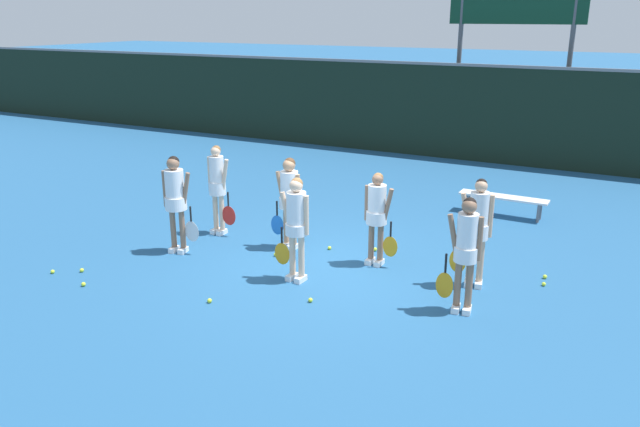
{
  "coord_description": "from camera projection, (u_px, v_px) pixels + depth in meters",
  "views": [
    {
      "loc": [
        4.59,
        -8.79,
        4.15
      ],
      "look_at": [
        -0.03,
        0.07,
        0.94
      ],
      "focal_mm": 35.0,
      "sensor_mm": 36.0,
      "label": 1
    }
  ],
  "objects": [
    {
      "name": "player_5",
      "position": [
        377.0,
        212.0,
        10.56
      ],
      "size": [
        0.63,
        0.36,
        1.63
      ],
      "rotation": [
        0.0,
        0.0,
        -0.02
      ],
      "color": "#8C664C",
      "rests_on": "ground_plane"
    },
    {
      "name": "tennis_ball_1",
      "position": [
        375.0,
        249.0,
        11.41
      ],
      "size": [
        0.07,
        0.07,
        0.07
      ],
      "primitive_type": "sphere",
      "color": "#CCE033",
      "rests_on": "ground_plane"
    },
    {
      "name": "tennis_ball_5",
      "position": [
        544.0,
        284.0,
        9.95
      ],
      "size": [
        0.06,
        0.06,
        0.06
      ],
      "primitive_type": "sphere",
      "color": "#CCE033",
      "rests_on": "ground_plane"
    },
    {
      "name": "tennis_ball_0",
      "position": [
        276.0,
        254.0,
        11.17
      ],
      "size": [
        0.07,
        0.07,
        0.07
      ],
      "primitive_type": "sphere",
      "color": "#CCE033",
      "rests_on": "ground_plane"
    },
    {
      "name": "player_6",
      "position": [
        478.0,
        225.0,
        9.67
      ],
      "size": [
        0.61,
        0.34,
        1.76
      ],
      "rotation": [
        0.0,
        0.0,
        0.19
      ],
      "color": "tan",
      "rests_on": "ground_plane"
    },
    {
      "name": "tennis_ball_9",
      "position": [
        545.0,
        277.0,
        10.23
      ],
      "size": [
        0.07,
        0.07,
        0.07
      ],
      "primitive_type": "sphere",
      "color": "#CCE033",
      "rests_on": "ground_plane"
    },
    {
      "name": "tennis_ball_3",
      "position": [
        83.0,
        284.0,
        9.94
      ],
      "size": [
        0.07,
        0.07,
        0.07
      ],
      "primitive_type": "sphere",
      "color": "#CCE033",
      "rests_on": "ground_plane"
    },
    {
      "name": "player_1",
      "position": [
        296.0,
        221.0,
        9.88
      ],
      "size": [
        0.64,
        0.36,
        1.72
      ],
      "rotation": [
        0.0,
        0.0,
        -0.07
      ],
      "color": "beige",
      "rests_on": "ground_plane"
    },
    {
      "name": "tennis_ball_6",
      "position": [
        330.0,
        248.0,
        11.49
      ],
      "size": [
        0.07,
        0.07,
        0.07
      ],
      "primitive_type": "sphere",
      "color": "#CCE033",
      "rests_on": "ground_plane"
    },
    {
      "name": "player_4",
      "position": [
        289.0,
        195.0,
        11.28
      ],
      "size": [
        0.65,
        0.38,
        1.71
      ],
      "rotation": [
        0.0,
        0.0,
        -0.14
      ],
      "color": "tan",
      "rests_on": "ground_plane"
    },
    {
      "name": "tennis_ball_8",
      "position": [
        53.0,
        272.0,
        10.43
      ],
      "size": [
        0.07,
        0.07,
        0.07
      ],
      "primitive_type": "sphere",
      "color": "#CCE033",
      "rests_on": "ground_plane"
    },
    {
      "name": "tennis_ball_7",
      "position": [
        310.0,
        300.0,
        9.39
      ],
      "size": [
        0.07,
        0.07,
        0.07
      ],
      "primitive_type": "sphere",
      "color": "#CCE033",
      "rests_on": "ground_plane"
    },
    {
      "name": "scoreboard",
      "position": [
        516.0,
        18.0,
        17.98
      ],
      "size": [
        3.87,
        0.15,
        5.12
      ],
      "color": "#515156",
      "rests_on": "ground_plane"
    },
    {
      "name": "player_2",
      "position": [
        466.0,
        246.0,
        8.81
      ],
      "size": [
        0.61,
        0.34,
        1.73
      ],
      "rotation": [
        0.0,
        0.0,
        0.14
      ],
      "color": "#8C664C",
      "rests_on": "ground_plane"
    },
    {
      "name": "tennis_ball_4",
      "position": [
        210.0,
        301.0,
        9.37
      ],
      "size": [
        0.07,
        0.07,
        0.07
      ],
      "primitive_type": "sphere",
      "color": "#CCE033",
      "rests_on": "ground_plane"
    },
    {
      "name": "ground_plane",
      "position": [
        320.0,
        267.0,
        10.71
      ],
      "size": [
        140.0,
        140.0,
        0.0
      ],
      "primitive_type": "plane",
      "color": "#235684"
    },
    {
      "name": "fence_windscreen",
      "position": [
        467.0,
        112.0,
        18.11
      ],
      "size": [
        60.0,
        0.08,
        2.8
      ],
      "color": "black",
      "rests_on": "ground_plane"
    },
    {
      "name": "player_0",
      "position": [
        176.0,
        196.0,
        11.08
      ],
      "size": [
        0.67,
        0.39,
        1.78
      ],
      "rotation": [
        0.0,
        0.0,
        0.2
      ],
      "color": "#8C664C",
      "rests_on": "ground_plane"
    },
    {
      "name": "tennis_ball_10",
      "position": [
        481.0,
        256.0,
        11.09
      ],
      "size": [
        0.07,
        0.07,
        0.07
      ],
      "primitive_type": "sphere",
      "color": "#CCE033",
      "rests_on": "ground_plane"
    },
    {
      "name": "bench_courtside",
      "position": [
        503.0,
        199.0,
        13.33
      ],
      "size": [
        1.87,
        0.4,
        0.43
      ],
      "rotation": [
        0.0,
        0.0,
        -0.02
      ],
      "color": "silver",
      "rests_on": "ground_plane"
    },
    {
      "name": "tennis_ball_2",
      "position": [
        82.0,
        270.0,
        10.49
      ],
      "size": [
        0.07,
        0.07,
        0.07
      ],
      "primitive_type": "sphere",
      "color": "#CCE033",
      "rests_on": "ground_plane"
    },
    {
      "name": "player_3",
      "position": [
        218.0,
        184.0,
        12.04
      ],
      "size": [
        0.63,
        0.33,
        1.76
      ],
      "rotation": [
        0.0,
        0.0,
        -0.04
      ],
      "color": "beige",
      "rests_on": "ground_plane"
    }
  ]
}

